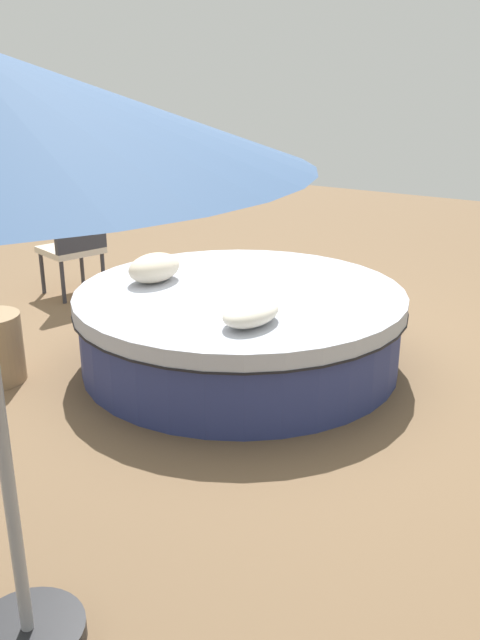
# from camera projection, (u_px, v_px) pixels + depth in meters

# --- Properties ---
(ground_plane) EXTENTS (16.00, 16.00, 0.00)m
(ground_plane) POSITION_uv_depth(u_px,v_px,m) (240.00, 363.00, 5.20)
(ground_plane) COLOR brown
(round_bed) EXTENTS (2.44, 2.44, 0.58)m
(round_bed) POSITION_uv_depth(u_px,v_px,m) (240.00, 326.00, 5.09)
(round_bed) COLOR navy
(round_bed) RESTS_ON ground_plane
(throw_pillow_0) EXTENTS (0.47, 0.32, 0.21)m
(throw_pillow_0) POSITION_uv_depth(u_px,v_px,m) (154.00, 268.00, 5.18)
(throw_pillow_0) COLOR beige
(throw_pillow_0) RESTS_ON round_bed
(throw_pillow_1) EXTENTS (0.48, 0.30, 0.15)m
(throw_pillow_1) POSITION_uv_depth(u_px,v_px,m) (251.00, 313.00, 4.31)
(throw_pillow_1) COLOR silver
(throw_pillow_1) RESTS_ON round_bed
(patio_chair) EXTENTS (0.63, 0.62, 0.98)m
(patio_chair) POSITION_uv_depth(u_px,v_px,m) (75.00, 240.00, 6.56)
(patio_chair) COLOR #333338
(patio_chair) RESTS_ON ground_plane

